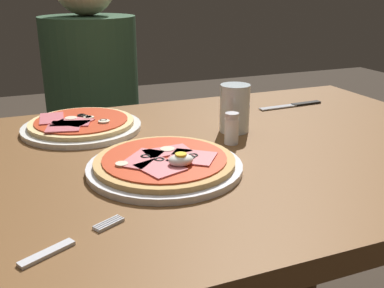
{
  "coord_description": "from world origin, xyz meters",
  "views": [
    {
      "loc": [
        -0.4,
        -0.78,
        1.08
      ],
      "look_at": [
        -0.1,
        -0.03,
        0.79
      ],
      "focal_mm": 41.84,
      "sensor_mm": 36.0,
      "label": 1
    }
  ],
  "objects_px": {
    "pizza_across_left": "(81,125)",
    "water_glass_near": "(235,111)",
    "dining_table": "(229,200)",
    "knife": "(295,105)",
    "salt_shaker": "(232,129)",
    "diner_person": "(96,136)",
    "fork": "(66,244)",
    "pizza_foreground": "(165,164)"
  },
  "relations": [
    {
      "from": "dining_table",
      "to": "pizza_across_left",
      "type": "bearing_deg",
      "value": 140.12
    },
    {
      "from": "water_glass_near",
      "to": "fork",
      "type": "xyz_separation_m",
      "value": [
        -0.42,
        -0.34,
        -0.05
      ]
    },
    {
      "from": "pizza_across_left",
      "to": "water_glass_near",
      "type": "bearing_deg",
      "value": -23.14
    },
    {
      "from": "diner_person",
      "to": "knife",
      "type": "bearing_deg",
      "value": 130.22
    },
    {
      "from": "pizza_across_left",
      "to": "salt_shaker",
      "type": "relative_size",
      "value": 4.06
    },
    {
      "from": "dining_table",
      "to": "diner_person",
      "type": "relative_size",
      "value": 0.97
    },
    {
      "from": "fork",
      "to": "knife",
      "type": "height_order",
      "value": "knife"
    },
    {
      "from": "dining_table",
      "to": "diner_person",
      "type": "bearing_deg",
      "value": 101.18
    },
    {
      "from": "pizza_foreground",
      "to": "fork",
      "type": "xyz_separation_m",
      "value": [
        -0.2,
        -0.19,
        -0.01
      ]
    },
    {
      "from": "pizza_across_left",
      "to": "water_glass_near",
      "type": "xyz_separation_m",
      "value": [
        0.32,
        -0.14,
        0.04
      ]
    },
    {
      "from": "dining_table",
      "to": "pizza_across_left",
      "type": "height_order",
      "value": "pizza_across_left"
    },
    {
      "from": "water_glass_near",
      "to": "salt_shaker",
      "type": "distance_m",
      "value": 0.09
    },
    {
      "from": "fork",
      "to": "knife",
      "type": "bearing_deg",
      "value": 35.38
    },
    {
      "from": "pizza_foreground",
      "to": "knife",
      "type": "distance_m",
      "value": 0.56
    },
    {
      "from": "pizza_across_left",
      "to": "water_glass_near",
      "type": "height_order",
      "value": "water_glass_near"
    },
    {
      "from": "dining_table",
      "to": "pizza_across_left",
      "type": "distance_m",
      "value": 0.38
    },
    {
      "from": "dining_table",
      "to": "pizza_across_left",
      "type": "xyz_separation_m",
      "value": [
        -0.27,
        0.23,
        0.14
      ]
    },
    {
      "from": "pizza_across_left",
      "to": "dining_table",
      "type": "bearing_deg",
      "value": -39.88
    },
    {
      "from": "diner_person",
      "to": "pizza_foreground",
      "type": "bearing_deg",
      "value": 88.96
    },
    {
      "from": "dining_table",
      "to": "pizza_foreground",
      "type": "xyz_separation_m",
      "value": [
        -0.17,
        -0.07,
        0.14
      ]
    },
    {
      "from": "pizza_foreground",
      "to": "pizza_across_left",
      "type": "distance_m",
      "value": 0.31
    },
    {
      "from": "salt_shaker",
      "to": "fork",
      "type": "bearing_deg",
      "value": -144.08
    },
    {
      "from": "pizza_foreground",
      "to": "salt_shaker",
      "type": "bearing_deg",
      "value": 25.65
    },
    {
      "from": "salt_shaker",
      "to": "diner_person",
      "type": "bearing_deg",
      "value": 102.04
    },
    {
      "from": "pizza_across_left",
      "to": "diner_person",
      "type": "height_order",
      "value": "diner_person"
    },
    {
      "from": "fork",
      "to": "diner_person",
      "type": "height_order",
      "value": "diner_person"
    },
    {
      "from": "pizza_foreground",
      "to": "knife",
      "type": "xyz_separation_m",
      "value": [
        0.48,
        0.29,
        -0.01
      ]
    },
    {
      "from": "pizza_across_left",
      "to": "water_glass_near",
      "type": "distance_m",
      "value": 0.35
    },
    {
      "from": "pizza_across_left",
      "to": "diner_person",
      "type": "relative_size",
      "value": 0.23
    },
    {
      "from": "dining_table",
      "to": "knife",
      "type": "relative_size",
      "value": 5.85
    },
    {
      "from": "water_glass_near",
      "to": "knife",
      "type": "relative_size",
      "value": 0.55
    },
    {
      "from": "dining_table",
      "to": "pizza_across_left",
      "type": "relative_size",
      "value": 4.2
    },
    {
      "from": "fork",
      "to": "knife",
      "type": "xyz_separation_m",
      "value": [
        0.68,
        0.48,
        0.0
      ]
    },
    {
      "from": "pizza_foreground",
      "to": "diner_person",
      "type": "relative_size",
      "value": 0.24
    },
    {
      "from": "dining_table",
      "to": "knife",
      "type": "distance_m",
      "value": 0.4
    },
    {
      "from": "pizza_foreground",
      "to": "knife",
      "type": "relative_size",
      "value": 1.44
    },
    {
      "from": "dining_table",
      "to": "knife",
      "type": "xyz_separation_m",
      "value": [
        0.31,
        0.22,
        0.13
      ]
    },
    {
      "from": "diner_person",
      "to": "pizza_across_left",
      "type": "bearing_deg",
      "value": 77.71
    },
    {
      "from": "dining_table",
      "to": "water_glass_near",
      "type": "distance_m",
      "value": 0.2
    },
    {
      "from": "fork",
      "to": "knife",
      "type": "relative_size",
      "value": 0.75
    },
    {
      "from": "pizza_across_left",
      "to": "diner_person",
      "type": "distance_m",
      "value": 0.6
    },
    {
      "from": "knife",
      "to": "diner_person",
      "type": "bearing_deg",
      "value": 130.22
    }
  ]
}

